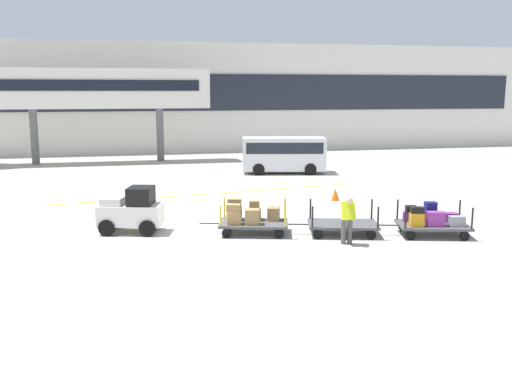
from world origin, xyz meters
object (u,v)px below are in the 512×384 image
(baggage_handler, at_px, (348,218))
(safety_cone_near, at_px, (335,194))
(baggage_tug, at_px, (132,211))
(baggage_cart_lead, at_px, (250,217))
(baggage_cart_middle, at_px, (342,225))
(baggage_cart_tail, at_px, (432,220))
(shuttle_van, at_px, (284,152))

(baggage_handler, relative_size, safety_cone_near, 2.84)
(baggage_tug, bearing_deg, baggage_handler, -24.53)
(baggage_tug, distance_m, baggage_cart_lead, 4.03)
(baggage_cart_middle, distance_m, baggage_cart_tail, 2.96)
(baggage_tug, height_order, baggage_cart_middle, baggage_tug)
(shuttle_van, bearing_deg, baggage_cart_lead, -109.71)
(baggage_cart_lead, relative_size, baggage_cart_tail, 1.00)
(baggage_handler, bearing_deg, baggage_cart_middle, 76.00)
(baggage_cart_lead, xyz_separation_m, shuttle_van, (4.84, 13.50, 0.67))
(baggage_cart_middle, bearing_deg, baggage_handler, -104.00)
(safety_cone_near, bearing_deg, baggage_tug, -156.20)
(baggage_handler, distance_m, safety_cone_near, 7.24)
(baggage_cart_middle, height_order, shuttle_van, shuttle_van)
(baggage_tug, height_order, baggage_cart_tail, baggage_tug)
(baggage_cart_tail, bearing_deg, baggage_cart_lead, 164.48)
(baggage_cart_middle, height_order, safety_cone_near, baggage_cart_middle)
(baggage_cart_middle, distance_m, baggage_handler, 1.33)
(baggage_cart_middle, bearing_deg, baggage_cart_lead, 164.03)
(baggage_cart_lead, bearing_deg, baggage_cart_tail, -15.52)
(baggage_cart_tail, height_order, safety_cone_near, baggage_cart_tail)
(baggage_cart_middle, height_order, baggage_cart_tail, same)
(baggage_cart_middle, xyz_separation_m, baggage_cart_tail, (2.86, -0.77, 0.18))
(baggage_cart_lead, relative_size, shuttle_van, 0.61)
(baggage_tug, distance_m, safety_cone_near, 9.60)
(baggage_tug, distance_m, baggage_handler, 7.28)
(shuttle_van, bearing_deg, baggage_cart_middle, -97.25)
(baggage_cart_middle, xyz_separation_m, safety_cone_near, (1.85, 5.70, -0.07))
(baggage_cart_middle, relative_size, baggage_cart_tail, 1.00)
(baggage_cart_lead, xyz_separation_m, safety_cone_near, (4.86, 4.84, -0.29))
(baggage_cart_middle, relative_size, baggage_handler, 1.97)
(baggage_cart_middle, xyz_separation_m, baggage_handler, (-0.30, -1.19, 0.52))
(shuttle_van, distance_m, safety_cone_near, 8.71)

